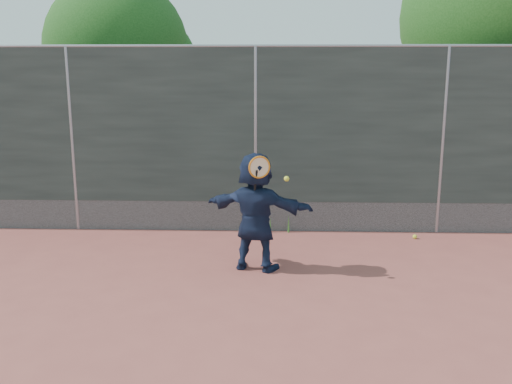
{
  "coord_description": "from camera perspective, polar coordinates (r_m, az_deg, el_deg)",
  "views": [
    {
      "loc": [
        0.31,
        -5.67,
        2.72
      ],
      "look_at": [
        0.07,
        1.68,
        1.07
      ],
      "focal_mm": 40.0,
      "sensor_mm": 36.0,
      "label": 1
    }
  ],
  "objects": [
    {
      "name": "ground",
      "position": [
        6.29,
        -1.15,
        -12.93
      ],
      "size": [
        80.0,
        80.0,
        0.0
      ],
      "primitive_type": "plane",
      "color": "#9E4C42",
      "rests_on": "ground"
    },
    {
      "name": "swing_action",
      "position": [
        7.26,
        0.59,
        2.24
      ],
      "size": [
        0.52,
        0.19,
        0.51
      ],
      "color": "orange",
      "rests_on": "ground"
    },
    {
      "name": "fence",
      "position": [
        9.24,
        -0.05,
        5.59
      ],
      "size": [
        20.0,
        0.06,
        3.03
      ],
      "color": "#38423D",
      "rests_on": "ground"
    },
    {
      "name": "ball_ground",
      "position": [
        9.46,
        15.6,
        -4.32
      ],
      "size": [
        0.07,
        0.07,
        0.07
      ],
      "primitive_type": "sphere",
      "color": "yellow",
      "rests_on": "ground"
    },
    {
      "name": "weed_clump",
      "position": [
        9.41,
        1.72,
        -3.29
      ],
      "size": [
        0.68,
        0.07,
        0.3
      ],
      "color": "#387226",
      "rests_on": "ground"
    },
    {
      "name": "player",
      "position": [
        7.6,
        0.0,
        -1.97
      ],
      "size": [
        1.56,
        0.9,
        1.6
      ],
      "primitive_type": "imported",
      "rotation": [
        0.0,
        0.0,
        2.84
      ],
      "color": "#16213D",
      "rests_on": "ground"
    },
    {
      "name": "tree_left",
      "position": [
        12.62,
        -12.96,
        13.33
      ],
      "size": [
        3.15,
        3.0,
        4.53
      ],
      "color": "#382314",
      "rests_on": "ground"
    },
    {
      "name": "tree_right",
      "position": [
        12.25,
        23.66,
        15.24
      ],
      "size": [
        3.78,
        3.6,
        5.39
      ],
      "color": "#382314",
      "rests_on": "ground"
    }
  ]
}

